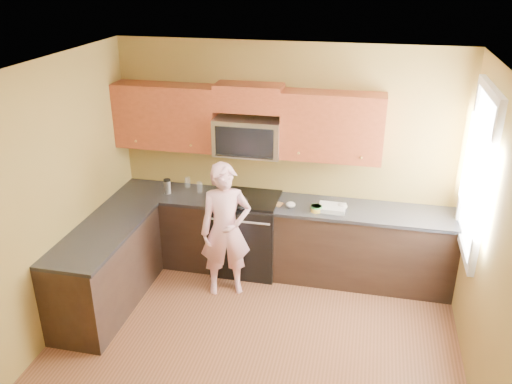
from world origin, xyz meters
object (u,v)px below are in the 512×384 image
(stove, at_px, (247,233))
(butter_tub, at_px, (316,212))
(microwave, at_px, (249,154))
(woman, at_px, (226,230))
(frying_pan, at_px, (237,204))
(travel_mug, at_px, (168,193))

(stove, xyz_separation_m, butter_tub, (0.84, -0.14, 0.45))
(microwave, xyz_separation_m, woman, (-0.11, -0.65, -0.68))
(frying_pan, height_order, travel_mug, travel_mug)
(woman, distance_m, frying_pan, 0.37)
(microwave, relative_size, woman, 0.49)
(stove, height_order, frying_pan, frying_pan)
(woman, bearing_deg, stove, 57.34)
(woman, bearing_deg, travel_mug, 128.75)
(butter_tub, xyz_separation_m, travel_mug, (-1.81, 0.12, 0.00))
(woman, bearing_deg, butter_tub, 1.31)
(microwave, xyz_separation_m, travel_mug, (-0.97, -0.15, -0.53))
(woman, distance_m, travel_mug, 1.01)
(butter_tub, bearing_deg, stove, 170.66)
(woman, bearing_deg, frying_pan, 61.42)
(microwave, height_order, butter_tub, microwave)
(woman, xyz_separation_m, frying_pan, (0.04, 0.32, 0.18))
(woman, relative_size, travel_mug, 8.57)
(stove, bearing_deg, frying_pan, -108.05)
(stove, distance_m, travel_mug, 1.07)
(frying_pan, height_order, butter_tub, frying_pan)
(frying_pan, bearing_deg, stove, 72.14)
(stove, xyz_separation_m, woman, (-0.11, -0.53, 0.30))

